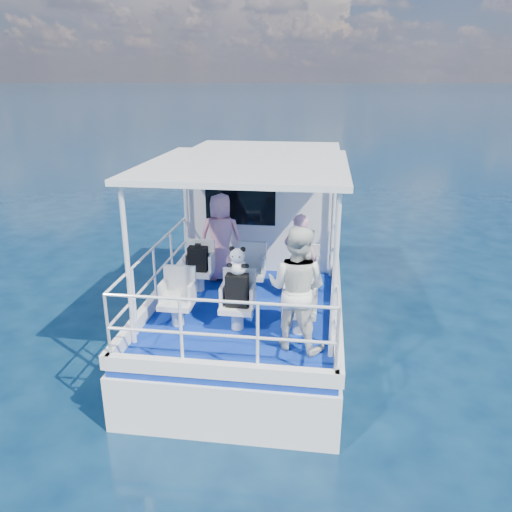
{
  "coord_description": "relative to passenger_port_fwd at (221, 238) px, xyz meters",
  "views": [
    {
      "loc": [
        1.17,
        -7.55,
        4.33
      ],
      "look_at": [
        0.18,
        -0.4,
        1.79
      ],
      "focal_mm": 35.0,
      "sensor_mm": 36.0,
      "label": 1
    }
  ],
  "objects": [
    {
      "name": "hull",
      "position": [
        0.62,
        0.24,
        -1.69
      ],
      "size": [
        3.0,
        7.0,
        1.6
      ],
      "primitive_type": "cube",
      "color": "white",
      "rests_on": "ground"
    },
    {
      "name": "backpack_port",
      "position": [
        -0.27,
        -0.61,
        -0.2
      ],
      "size": [
        0.32,
        0.18,
        0.42
      ],
      "primitive_type": "cube",
      "color": "black",
      "rests_on": "seat_port_fwd"
    },
    {
      "name": "compact_camera",
      "position": [
        -0.26,
        -0.6,
        0.04
      ],
      "size": [
        0.1,
        0.06,
        0.06
      ],
      "primitive_type": "cube",
      "color": "black",
      "rests_on": "backpack_port"
    },
    {
      "name": "passenger_stbd_aft",
      "position": [
        1.49,
        -2.26,
        0.06
      ],
      "size": [
        0.99,
        0.87,
        1.71
      ],
      "primitive_type": "imported",
      "rotation": [
        0.0,
        0.0,
        2.82
      ],
      "color": "white",
      "rests_on": "deck"
    },
    {
      "name": "seat_stbd_aft",
      "position": [
        1.52,
        -1.86,
        -0.6
      ],
      "size": [
        0.48,
        0.46,
        0.38
      ],
      "primitive_type": "cube",
      "color": "silver",
      "rests_on": "deck"
    },
    {
      "name": "passenger_stbd_fwd",
      "position": [
        1.44,
        -0.65,
        -0.07
      ],
      "size": [
        0.59,
        0.46,
        1.45
      ],
      "primitive_type": "imported",
      "rotation": [
        0.0,
        0.0,
        2.91
      ],
      "color": "pink",
      "rests_on": "deck"
    },
    {
      "name": "backpack_center",
      "position": [
        0.63,
        -1.91,
        -0.17
      ],
      "size": [
        0.32,
        0.18,
        0.48
      ],
      "primitive_type": "cube",
      "color": "black",
      "rests_on": "seat_center_aft"
    },
    {
      "name": "seat_stbd_fwd",
      "position": [
        1.52,
        -0.56,
        -0.6
      ],
      "size": [
        0.48,
        0.46,
        0.38
      ],
      "primitive_type": "cube",
      "color": "silver",
      "rests_on": "deck"
    },
    {
      "name": "seat_center_aft",
      "position": [
        0.62,
        -1.86,
        -0.6
      ],
      "size": [
        0.48,
        0.46,
        0.38
      ],
      "primitive_type": "cube",
      "color": "silver",
      "rests_on": "deck"
    },
    {
      "name": "seat_center_fwd",
      "position": [
        0.62,
        -0.56,
        -0.6
      ],
      "size": [
        0.48,
        0.46,
        0.38
      ],
      "primitive_type": "cube",
      "color": "silver",
      "rests_on": "deck"
    },
    {
      "name": "canopy",
      "position": [
        0.62,
        -0.96,
        1.45
      ],
      "size": [
        3.0,
        3.2,
        0.08
      ],
      "primitive_type": "cube",
      "color": "white",
      "rests_on": "cabin"
    },
    {
      "name": "panda",
      "position": [
        0.64,
        -1.88,
        0.27
      ],
      "size": [
        0.26,
        0.22,
        0.41
      ],
      "primitive_type": null,
      "color": "white",
      "rests_on": "backpack_center"
    },
    {
      "name": "cabin",
      "position": [
        0.62,
        1.54,
        0.31
      ],
      "size": [
        2.85,
        2.0,
        2.2
      ],
      "primitive_type": "cube",
      "color": "white",
      "rests_on": "deck"
    },
    {
      "name": "seat_port_fwd",
      "position": [
        -0.28,
        -0.56,
        -0.6
      ],
      "size": [
        0.48,
        0.46,
        0.38
      ],
      "primitive_type": "cube",
      "color": "silver",
      "rests_on": "deck"
    },
    {
      "name": "passenger_port_fwd",
      "position": [
        0.0,
        0.0,
        0.0
      ],
      "size": [
        0.6,
        0.43,
        1.58
      ],
      "primitive_type": "imported",
      "rotation": [
        0.0,
        0.0,
        3.16
      ],
      "color": "pink",
      "rests_on": "deck"
    },
    {
      "name": "deck",
      "position": [
        0.62,
        0.24,
        -0.84
      ],
      "size": [
        2.9,
        6.9,
        0.1
      ],
      "primitive_type": "cube",
      "color": "navy",
      "rests_on": "hull"
    },
    {
      "name": "seat_port_aft",
      "position": [
        -0.28,
        -1.86,
        -0.6
      ],
      "size": [
        0.48,
        0.46,
        0.38
      ],
      "primitive_type": "cube",
      "color": "silver",
      "rests_on": "deck"
    },
    {
      "name": "ground",
      "position": [
        0.62,
        -0.76,
        -1.69
      ],
      "size": [
        2000.0,
        2000.0,
        0.0
      ],
      "primitive_type": "plane",
      "color": "#071D37",
      "rests_on": "ground"
    },
    {
      "name": "canopy_posts",
      "position": [
        0.62,
        -1.01,
        0.31
      ],
      "size": [
        2.77,
        2.97,
        2.2
      ],
      "color": "white",
      "rests_on": "deck"
    },
    {
      "name": "railings",
      "position": [
        0.62,
        -1.34,
        -0.29
      ],
      "size": [
        2.84,
        3.59,
        1.0
      ],
      "primitive_type": null,
      "color": "white",
      "rests_on": "deck"
    }
  ]
}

